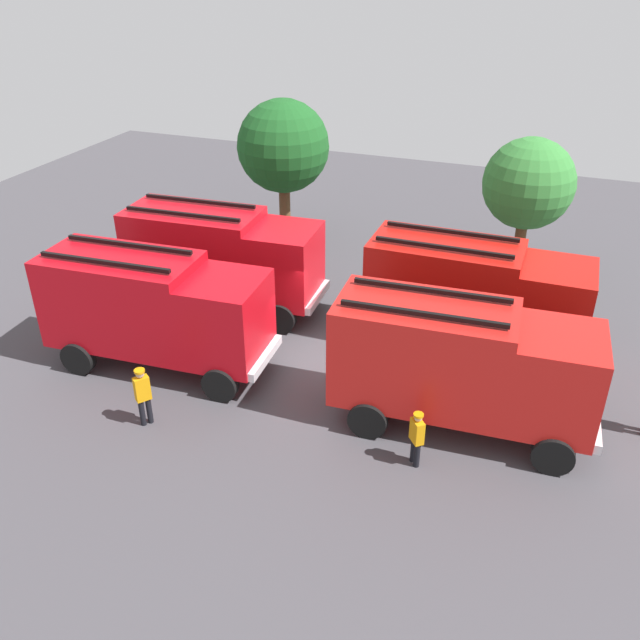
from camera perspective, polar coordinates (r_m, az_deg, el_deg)
The scene contains 12 objects.
ground_plane at distance 22.42m, azimuth 0.00°, elevation -3.12°, with size 47.57×47.57×0.00m, color #423F44.
fire_truck_0 at distance 21.55m, azimuth -13.84°, elevation 1.13°, with size 7.33×3.11×3.88m.
fire_truck_1 at distance 18.61m, azimuth 11.88°, elevation -3.47°, with size 7.32×3.08×3.88m.
fire_truck_2 at distance 24.79m, azimuth -8.31°, elevation 5.55°, with size 7.34×3.12×3.88m.
fire_truck_3 at distance 22.40m, azimuth 13.00°, elevation 2.37°, with size 7.20×2.76×3.88m.
firefighter_0 at distance 17.81m, azimuth 8.19°, elevation -9.73°, with size 0.45×0.48×1.63m.
firefighter_2 at distance 25.97m, azimuth -18.92°, elevation 2.27°, with size 0.45×0.29×1.61m.
firefighter_3 at distance 19.54m, azimuth -14.77°, elevation -6.05°, with size 0.44×0.48×1.83m.
tree_0 at distance 30.39m, azimuth -3.14°, elevation 14.44°, with size 4.05×4.05×6.28m.
tree_1 at distance 28.11m, azimuth 17.25°, elevation 10.93°, with size 3.59×3.59×5.57m.
traffic_cone_0 at distance 26.16m, azimuth 10.19°, elevation 2.38°, with size 0.51×0.51×0.73m, color #F2600C.
traffic_cone_1 at distance 23.88m, azimuth -10.51°, elevation -0.58°, with size 0.44×0.44×0.63m, color #F2600C.
Camera 1 is at (6.66, -17.68, 12.07)m, focal length 37.78 mm.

